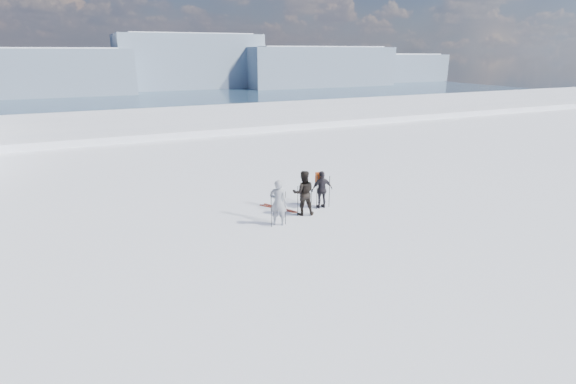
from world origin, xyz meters
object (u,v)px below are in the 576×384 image
(skier_dark, at_px, (303,193))
(skier_grey, at_px, (278,203))
(skis_loose, at_px, (279,208))
(skier_pack, at_px, (322,190))

(skier_dark, bearing_deg, skier_grey, 42.50)
(skis_loose, bearing_deg, skier_dark, -59.58)
(skier_grey, relative_size, skier_dark, 0.97)
(skier_pack, height_order, skis_loose, skier_pack)
(skier_grey, xyz_separation_m, skier_dark, (1.31, 0.58, 0.03))
(skier_grey, distance_m, skier_dark, 1.44)
(skier_grey, relative_size, skis_loose, 1.10)
(skier_grey, relative_size, skier_pack, 1.11)
(skier_grey, height_order, skier_dark, skier_dark)
(skier_pack, bearing_deg, skis_loose, -15.54)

